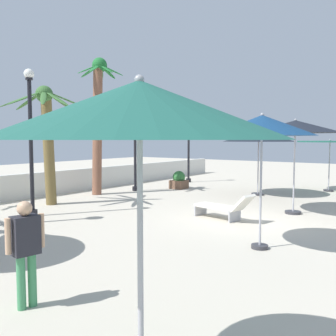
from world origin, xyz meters
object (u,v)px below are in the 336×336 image
object	(u,v)px
patio_umbrella_3	(262,126)
planter	(179,181)
patio_umbrella_2	(139,112)
patio_umbrella_5	(259,137)
palm_tree_2	(47,129)
lounge_chair_0	(224,207)
patio_umbrella_0	(330,143)
lamp_post_1	(135,134)
lamp_post_3	(31,137)
guest_0	(26,244)
lamp_post_2	(189,143)
patio_umbrella_1	(295,127)
palm_tree_0	(98,112)

from	to	relation	value
patio_umbrella_3	planter	xyz separation A→B (m)	(7.20, 6.95, -2.27)
patio_umbrella_2	planter	bearing A→B (deg)	32.62
patio_umbrella_5	palm_tree_2	xyz separation A→B (m)	(-6.68, 5.24, 0.26)
lounge_chair_0	palm_tree_2	bearing A→B (deg)	103.21
patio_umbrella_0	lamp_post_1	xyz separation A→B (m)	(-4.98, 7.29, 0.44)
patio_umbrella_2	lamp_post_1	size ratio (longest dim) A/B	0.69
lounge_chair_0	patio_umbrella_0	bearing A→B (deg)	-8.04
lamp_post_3	lounge_chair_0	xyz separation A→B (m)	(3.00, -5.03, -2.06)
guest_0	lamp_post_1	bearing A→B (deg)	33.18
palm_tree_2	planter	distance (m)	7.03
lamp_post_2	lounge_chair_0	distance (m)	9.80
planter	guest_0	bearing A→B (deg)	-155.64
patio_umbrella_1	patio_umbrella_0	bearing A→B (deg)	2.44
patio_umbrella_1	guest_0	distance (m)	9.16
patio_umbrella_0	palm_tree_2	world-z (taller)	palm_tree_2
palm_tree_0	lounge_chair_0	size ratio (longest dim) A/B	2.98
patio_umbrella_1	palm_tree_0	distance (m)	8.22
lamp_post_2	planter	xyz separation A→B (m)	(-2.52, -1.05, -1.79)
patio_umbrella_2	lounge_chair_0	xyz separation A→B (m)	(7.53, 3.07, -2.22)
patio_umbrella_2	lamp_post_3	world-z (taller)	lamp_post_3
lamp_post_2	patio_umbrella_2	bearing A→B (deg)	-148.92
patio_umbrella_1	patio_umbrella_2	size ratio (longest dim) A/B	1.04
patio_umbrella_2	patio_umbrella_3	xyz separation A→B (m)	(5.35, 1.08, 0.05)
patio_umbrella_1	patio_umbrella_2	distance (m)	9.76
patio_umbrella_2	lounge_chair_0	size ratio (longest dim) A/B	1.48
patio_umbrella_1	patio_umbrella_5	world-z (taller)	patio_umbrella_1
lamp_post_2	lamp_post_1	bearing A→B (deg)	178.32
palm_tree_0	lamp_post_2	xyz separation A→B (m)	(6.05, -0.74, -1.35)
lamp_post_2	planter	world-z (taller)	lamp_post_2
patio_umbrella_2	guest_0	size ratio (longest dim) A/B	1.90
lamp_post_1	lounge_chair_0	distance (m)	7.26
patio_umbrella_0	guest_0	world-z (taller)	patio_umbrella_0
patio_umbrella_3	lounge_chair_0	distance (m)	3.73
palm_tree_0	lamp_post_3	bearing A→B (deg)	-158.95
patio_umbrella_1	patio_umbrella_5	xyz separation A→B (m)	(3.12, 2.46, -0.27)
patio_umbrella_3	lamp_post_3	world-z (taller)	lamp_post_3
patio_umbrella_5	guest_0	size ratio (longest dim) A/B	1.97
patio_umbrella_3	lamp_post_1	bearing A→B (deg)	56.64
lamp_post_2	guest_0	size ratio (longest dim) A/B	2.25
planter	palm_tree_2	bearing A→B (deg)	168.43
patio_umbrella_2	palm_tree_0	xyz separation A→B (m)	(9.01, 9.82, 0.92)
patio_umbrella_5	palm_tree_2	bearing A→B (deg)	141.88
patio_umbrella_2	lamp_post_1	bearing A→B (deg)	40.71
patio_umbrella_0	patio_umbrella_5	world-z (taller)	patio_umbrella_5
patio_umbrella_3	lamp_post_1	size ratio (longest dim) A/B	0.70
patio_umbrella_3	lounge_chair_0	bearing A→B (deg)	42.36
patio_umbrella_2	lamp_post_1	distance (m)	14.12
guest_0	planter	xyz separation A→B (m)	(11.85, 5.37, -0.53)
patio_umbrella_1	lounge_chair_0	distance (m)	3.45
patio_umbrella_1	lamp_post_1	world-z (taller)	lamp_post_1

